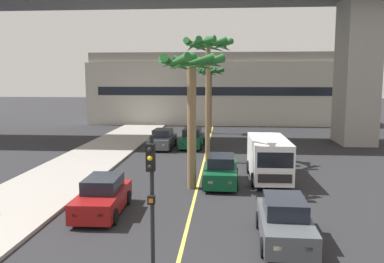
% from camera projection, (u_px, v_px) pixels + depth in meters
% --- Properties ---
extents(sidewalk_left, '(4.80, 80.00, 0.15)m').
position_uv_depth(sidewalk_left, '(39.00, 190.00, 20.55)').
color(sidewalk_left, '#9E9991').
rests_on(sidewalk_left, ground).
extents(lane_stripe_center, '(0.14, 56.00, 0.01)m').
position_uv_depth(lane_stripe_center, '(204.00, 161.00, 27.81)').
color(lane_stripe_center, '#DBCC4C').
rests_on(lane_stripe_center, ground).
extents(pier_building_backdrop, '(30.65, 8.04, 8.67)m').
position_uv_depth(pier_building_backdrop, '(214.00, 89.00, 51.30)').
color(pier_building_backdrop, beige).
rests_on(pier_building_backdrop, ground).
extents(car_queue_front, '(1.89, 4.13, 1.56)m').
position_uv_depth(car_queue_front, '(221.00, 171.00, 21.87)').
color(car_queue_front, '#0C4728').
rests_on(car_queue_front, ground).
extents(car_queue_second, '(1.95, 4.16, 1.56)m').
position_uv_depth(car_queue_second, '(163.00, 140.00, 32.86)').
color(car_queue_second, '#4C5156').
rests_on(car_queue_second, ground).
extents(car_queue_third, '(1.93, 4.15, 1.56)m').
position_uv_depth(car_queue_third, '(103.00, 197.00, 17.20)').
color(car_queue_third, maroon).
rests_on(car_queue_third, ground).
extents(car_queue_fourth, '(1.96, 4.16, 1.56)m').
position_uv_depth(car_queue_fourth, '(192.00, 139.00, 33.30)').
color(car_queue_fourth, '#0C4728').
rests_on(car_queue_fourth, ground).
extents(car_queue_fifth, '(1.89, 4.13, 1.56)m').
position_uv_depth(car_queue_fifth, '(285.00, 222.00, 14.22)').
color(car_queue_fifth, '#4C5156').
rests_on(car_queue_fifth, ground).
extents(delivery_van, '(2.24, 5.29, 2.36)m').
position_uv_depth(delivery_van, '(269.00, 157.00, 22.71)').
color(delivery_van, white).
rests_on(delivery_van, ground).
extents(traffic_light_median_near, '(0.24, 0.37, 4.20)m').
position_uv_depth(traffic_light_median_near, '(151.00, 188.00, 11.22)').
color(traffic_light_median_near, black).
rests_on(traffic_light_median_near, ground).
extents(palm_tree_near_median, '(3.42, 3.41, 8.47)m').
position_uv_depth(palm_tree_near_median, '(208.00, 55.00, 26.90)').
color(palm_tree_near_median, brown).
rests_on(palm_tree_near_median, ground).
extents(palm_tree_mid_median, '(2.96, 2.97, 6.80)m').
position_uv_depth(palm_tree_mid_median, '(210.00, 78.00, 40.98)').
color(palm_tree_mid_median, brown).
rests_on(palm_tree_mid_median, ground).
extents(palm_tree_far_median, '(3.51, 3.51, 7.02)m').
position_uv_depth(palm_tree_far_median, '(192.00, 81.00, 20.44)').
color(palm_tree_far_median, brown).
rests_on(palm_tree_far_median, ground).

